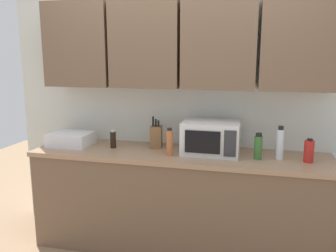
# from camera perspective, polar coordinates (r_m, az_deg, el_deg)

# --- Properties ---
(wall_back_with_cabinets) EXTENTS (3.44, 0.38, 2.60)m
(wall_back_with_cabinets) POSITION_cam_1_polar(r_m,az_deg,el_deg) (3.16, 2.67, 8.72)
(wall_back_with_cabinets) COLOR silver
(wall_back_with_cabinets) RESTS_ON ground_plane
(counter_run) EXTENTS (2.57, 0.63, 0.90)m
(counter_run) POSITION_cam_1_polar(r_m,az_deg,el_deg) (3.19, 1.65, -12.13)
(counter_run) COLOR brown
(counter_run) RESTS_ON ground_plane
(microwave) EXTENTS (0.48, 0.37, 0.28)m
(microwave) POSITION_cam_1_polar(r_m,az_deg,el_deg) (3.00, 7.08, -1.88)
(microwave) COLOR silver
(microwave) RESTS_ON counter_run
(dish_rack) EXTENTS (0.38, 0.30, 0.12)m
(dish_rack) POSITION_cam_1_polar(r_m,az_deg,el_deg) (3.39, -15.63, -2.08)
(dish_rack) COLOR silver
(dish_rack) RESTS_ON counter_run
(knife_block) EXTENTS (0.12, 0.13, 0.29)m
(knife_block) POSITION_cam_1_polar(r_m,az_deg,el_deg) (3.17, -1.95, -1.75)
(knife_block) COLOR brown
(knife_block) RESTS_ON counter_run
(bottle_red_sauce) EXTENTS (0.08, 0.08, 0.19)m
(bottle_red_sauce) POSITION_cam_1_polar(r_m,az_deg,el_deg) (2.95, 22.10, -3.84)
(bottle_red_sauce) COLOR red
(bottle_red_sauce) RESTS_ON counter_run
(bottle_green_oil) EXTENTS (0.07, 0.07, 0.22)m
(bottle_green_oil) POSITION_cam_1_polar(r_m,az_deg,el_deg) (2.91, 14.57, -3.30)
(bottle_green_oil) COLOR #386B2D
(bottle_green_oil) RESTS_ON counter_run
(bottle_clear_tall) EXTENTS (0.06, 0.06, 0.28)m
(bottle_clear_tall) POSITION_cam_1_polar(r_m,az_deg,el_deg) (2.95, 17.88, -2.76)
(bottle_clear_tall) COLOR silver
(bottle_clear_tall) RESTS_ON counter_run
(bottle_spice_jar) EXTENTS (0.06, 0.06, 0.23)m
(bottle_spice_jar) POSITION_cam_1_polar(r_m,az_deg,el_deg) (2.92, 0.24, -2.69)
(bottle_spice_jar) COLOR #BC6638
(bottle_spice_jar) RESTS_ON counter_run
(bottle_soy_dark) EXTENTS (0.05, 0.05, 0.17)m
(bottle_soy_dark) POSITION_cam_1_polar(r_m,az_deg,el_deg) (3.21, -8.99, -2.19)
(bottle_soy_dark) COLOR black
(bottle_soy_dark) RESTS_ON counter_run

